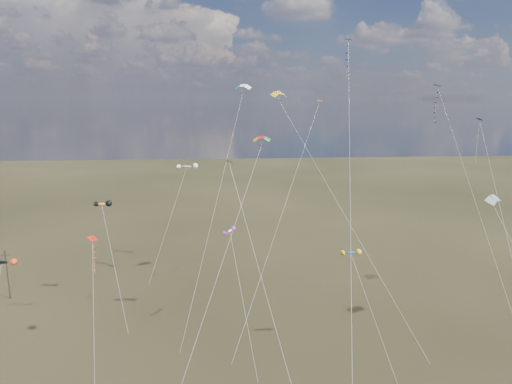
{
  "coord_description": "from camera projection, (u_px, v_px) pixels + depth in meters",
  "views": [
    {
      "loc": [
        -4.64,
        -40.0,
        30.88
      ],
      "look_at": [
        0.0,
        18.0,
        19.0
      ],
      "focal_mm": 32.0,
      "sensor_mm": 36.0,
      "label": 1
    }
  ],
  "objects": [
    {
      "name": "diamond_black_high",
      "position": [
        441.0,
        117.0,
        65.78
      ],
      "size": [
        4.27,
        22.38,
        33.01
      ],
      "color": "black",
      "rests_on": "ground"
    },
    {
      "name": "parafoil_striped",
      "position": [
        495.0,
        198.0,
        56.14
      ],
      "size": [
        6.5,
        13.37,
        19.64
      ],
      "color": "gold",
      "rests_on": "ground"
    },
    {
      "name": "novelty_blue_yellow",
      "position": [
        351.0,
        253.0,
        53.81
      ],
      "size": [
        4.66,
        8.94,
        13.46
      ],
      "color": "#153FB2",
      "rests_on": "ground"
    },
    {
      "name": "novelty_redwhite_stripe",
      "position": [
        186.0,
        167.0,
        81.9
      ],
      "size": [
        8.41,
        9.58,
        19.55
      ],
      "color": "red",
      "rests_on": "ground"
    },
    {
      "name": "utility_pole_near",
      "position": [
        7.0,
        274.0,
        71.12
      ],
      "size": [
        1.4,
        0.2,
        8.0
      ],
      "color": "black",
      "rests_on": "ground"
    },
    {
      "name": "novelty_white_purple",
      "position": [
        230.0,
        232.0,
        57.91
      ],
      "size": [
        3.55,
        12.25,
        14.81
      ],
      "color": "white",
      "rests_on": "ground"
    },
    {
      "name": "novelty_black_orange",
      "position": [
        1.0,
        263.0,
        54.33
      ],
      "size": [
        3.51,
        10.74,
        12.23
      ],
      "color": "black",
      "rests_on": "ground"
    },
    {
      "name": "diamond_red_low",
      "position": [
        94.0,
        261.0,
        53.34
      ],
      "size": [
        2.35,
        9.95,
        15.13
      ],
      "color": "red",
      "rests_on": "ground"
    },
    {
      "name": "diamond_navy_right",
      "position": [
        480.0,
        152.0,
        60.19
      ],
      "size": [
        0.8,
        18.09,
        28.41
      ],
      "color": "#12114D",
      "rests_on": "ground"
    },
    {
      "name": "diamond_black_mid",
      "position": [
        245.0,
        220.0,
        53.39
      ],
      "size": [
        7.0,
        18.2,
        23.48
      ],
      "color": "black",
      "rests_on": "ground"
    },
    {
      "name": "novelty_orange_black",
      "position": [
        102.0,
        205.0,
        66.98
      ],
      "size": [
        6.14,
        10.57,
        16.28
      ],
      "color": "orange",
      "rests_on": "ground"
    },
    {
      "name": "diamond_orange_center",
      "position": [
        292.0,
        183.0,
        61.1
      ],
      "size": [
        13.92,
        17.07,
        30.76
      ],
      "color": "#C14106",
      "rests_on": "ground"
    },
    {
      "name": "parafoil_yellow",
      "position": [
        280.0,
        94.0,
        66.81
      ],
      "size": [
        17.14,
        22.26,
        32.44
      ],
      "color": "gold",
      "rests_on": "ground"
    },
    {
      "name": "parafoil_blue_white",
      "position": [
        242.0,
        87.0,
        65.24
      ],
      "size": [
        10.16,
        16.38,
        33.37
      ],
      "color": "#227DC9",
      "rests_on": "ground"
    },
    {
      "name": "diamond_navy_tall",
      "position": [
        348.0,
        84.0,
        55.61
      ],
      "size": [
        7.38,
        31.72,
        38.39
      ],
      "color": "#0B1146",
      "rests_on": "ground"
    },
    {
      "name": "parafoil_tricolor",
      "position": [
        261.0,
        140.0,
        54.69
      ],
      "size": [
        11.52,
        15.56,
        26.83
      ],
      "color": "#EBA408",
      "rests_on": "ground"
    }
  ]
}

